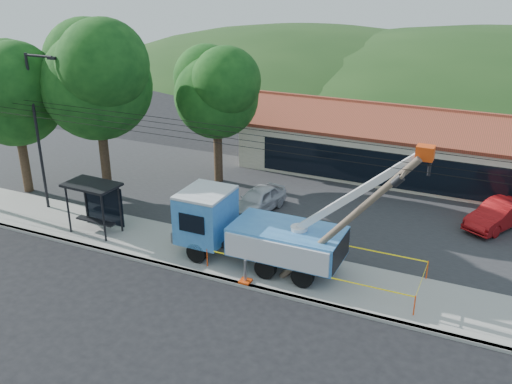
{
  "coord_description": "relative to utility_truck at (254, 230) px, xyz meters",
  "views": [
    {
      "loc": [
        9.76,
        -17.62,
        13.59
      ],
      "look_at": [
        -0.63,
        5.0,
        3.37
      ],
      "focal_mm": 40.0,
      "sensor_mm": 36.0,
      "label": 1
    }
  ],
  "objects": [
    {
      "name": "tree_west_far",
      "position": [
        -16.66,
        2.36,
        4.73
      ],
      "size": [
        6.84,
        6.08,
        9.48
      ],
      "color": "#332316",
      "rests_on": "ground"
    },
    {
      "name": "car_red",
      "position": [
        10.33,
        9.04,
        -1.81
      ],
      "size": [
        3.47,
        4.63,
        1.46
      ],
      "primitive_type": "imported",
      "rotation": [
        0.0,
        0.0,
        -0.5
      ],
      "color": "maroon",
      "rests_on": "ground"
    },
    {
      "name": "tree_west_near",
      "position": [
        -11.66,
        3.86,
        5.71
      ],
      "size": [
        7.56,
        6.72,
        10.8
      ],
      "color": "#332316",
      "rests_on": "ground"
    },
    {
      "name": "strip_mall",
      "position": [
        4.34,
        15.85,
        0.07
      ],
      "size": [
        22.5,
        8.53,
        4.67
      ],
      "color": "#BAB193",
      "rests_on": "ground"
    },
    {
      "name": "streetlight",
      "position": [
        -13.44,
        0.86,
        3.49
      ],
      "size": [
        2.13,
        0.22,
        9.0
      ],
      "color": "black",
      "rests_on": "ground"
    },
    {
      "name": "curb",
      "position": [
        0.34,
        -2.04,
        -1.74
      ],
      "size": [
        60.0,
        0.25,
        0.15
      ],
      "primitive_type": "cube",
      "color": "#A2A098",
      "rests_on": "ground"
    },
    {
      "name": "hill_west",
      "position": [
        -14.66,
        50.86,
        -1.81
      ],
      "size": [
        78.4,
        56.0,
        28.0
      ],
      "primitive_type": "ellipsoid",
      "color": "#193714",
      "rests_on": "ground"
    },
    {
      "name": "sidewalk",
      "position": [
        0.34,
        -0.14,
        -1.74
      ],
      "size": [
        60.0,
        4.0,
        0.15
      ],
      "primitive_type": "cube",
      "color": "#A2A098",
      "rests_on": "ground"
    },
    {
      "name": "utility_truck",
      "position": [
        0.0,
        0.0,
        0.0
      ],
      "size": [
        11.48,
        4.29,
        6.82
      ],
      "color": "black",
      "rests_on": "ground"
    },
    {
      "name": "parking_lot",
      "position": [
        0.34,
        7.86,
        -1.76
      ],
      "size": [
        60.0,
        12.0,
        0.1
      ],
      "primitive_type": "cube",
      "color": "#28282B",
      "rests_on": "ground"
    },
    {
      "name": "caution_tape",
      "position": [
        2.98,
        0.24,
        -0.98
      ],
      "size": [
        9.63,
        3.19,
        0.92
      ],
      "color": "#EC410C",
      "rests_on": "ground"
    },
    {
      "name": "tree_lot",
      "position": [
        -6.66,
        8.86,
        4.4
      ],
      "size": [
        6.3,
        5.6,
        8.94
      ],
      "color": "#332316",
      "rests_on": "ground"
    },
    {
      "name": "leaning_pole",
      "position": [
        4.77,
        -0.72,
        1.91
      ],
      "size": [
        5.72,
        1.63,
        6.65
      ],
      "color": "brown",
      "rests_on": "ground"
    },
    {
      "name": "car_silver",
      "position": [
        -2.29,
        5.48,
        -1.81
      ],
      "size": [
        2.31,
        4.43,
        1.44
      ],
      "primitive_type": "imported",
      "rotation": [
        0.0,
        0.0,
        -0.15
      ],
      "color": "#BABCC2",
      "rests_on": "ground"
    },
    {
      "name": "bus_shelter",
      "position": [
        -8.96,
        -0.37,
        0.34
      ],
      "size": [
        2.88,
        1.85,
        2.72
      ],
      "rotation": [
        0.0,
        0.0,
        -0.04
      ],
      "color": "black",
      "rests_on": "ground"
    },
    {
      "name": "ground",
      "position": [
        0.34,
        -4.14,
        -1.81
      ],
      "size": [
        120.0,
        120.0,
        0.0
      ],
      "primitive_type": "plane",
      "color": "black",
      "rests_on": "ground"
    }
  ]
}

